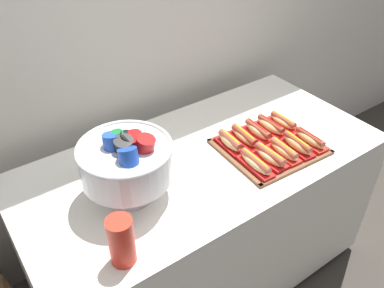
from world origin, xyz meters
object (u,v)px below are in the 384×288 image
at_px(hot_dog_6, 244,137).
at_px(hot_dog_9, 283,122).
at_px(hot_dog_5, 230,142).
at_px(hot_dog_4, 310,140).
at_px(serving_tray, 269,147).
at_px(hot_dog_1, 270,157).
at_px(hot_dog_3, 297,145).
at_px(hot_dog_2, 284,151).
at_px(punch_bowl, 126,160).
at_px(cup_stack, 121,241).
at_px(hot_dog_0, 255,164).
at_px(buffet_table, 202,217).
at_px(hot_dog_7, 258,131).
at_px(hot_dog_8, 271,127).

height_order(hot_dog_6, hot_dog_9, hot_dog_6).
xyz_separation_m(hot_dog_5, hot_dog_9, (0.30, -0.01, -0.00)).
xyz_separation_m(hot_dog_4, hot_dog_6, (-0.22, 0.18, -0.00)).
distance_m(serving_tray, hot_dog_4, 0.17).
distance_m(hot_dog_1, hot_dog_9, 0.28).
height_order(serving_tray, hot_dog_3, hot_dog_3).
relative_size(hot_dog_2, punch_bowl, 0.49).
bearing_deg(hot_dog_1, hot_dog_2, -2.74).
relative_size(hot_dog_4, cup_stack, 0.96).
xyz_separation_m(serving_tray, hot_dog_1, (-0.08, -0.08, 0.03)).
relative_size(hot_dog_5, punch_bowl, 0.47).
xyz_separation_m(hot_dog_0, hot_dog_5, (0.01, 0.16, 0.00)).
bearing_deg(hot_dog_2, buffet_table, 143.40).
bearing_deg(hot_dog_7, hot_dog_1, -117.19).
height_order(hot_dog_1, hot_dog_5, same).
distance_m(hot_dog_6, hot_dog_7, 0.08).
distance_m(hot_dog_5, cup_stack, 0.68).
relative_size(hot_dog_4, hot_dog_9, 1.08).
xyz_separation_m(hot_dog_2, hot_dog_5, (-0.14, 0.17, 0.00)).
xyz_separation_m(hot_dog_6, hot_dog_9, (0.22, -0.01, -0.00)).
xyz_separation_m(hot_dog_3, hot_dog_8, (0.01, 0.16, -0.00)).
xyz_separation_m(buffet_table, serving_tray, (0.27, -0.12, 0.37)).
relative_size(hot_dog_2, hot_dog_8, 1.00).
bearing_deg(hot_dog_0, hot_dog_3, -2.74).
bearing_deg(hot_dog_7, punch_bowl, 179.41).
height_order(buffet_table, hot_dog_8, hot_dog_8).
bearing_deg(hot_dog_6, hot_dog_3, -50.47).
relative_size(hot_dog_0, hot_dog_4, 1.08).
bearing_deg(hot_dog_1, hot_dog_8, 44.98).
bearing_deg(cup_stack, hot_dog_3, 4.97).
xyz_separation_m(hot_dog_1, punch_bowl, (-0.55, 0.17, 0.13)).
relative_size(serving_tray, hot_dog_9, 2.74).
bearing_deg(serving_tray, hot_dog_6, 129.53).
distance_m(serving_tray, hot_dog_8, 0.12).
bearing_deg(hot_dog_0, punch_bowl, 160.77).
relative_size(hot_dog_1, hot_dog_8, 0.97).
relative_size(buffet_table, hot_dog_8, 9.34).
distance_m(hot_dog_0, hot_dog_1, 0.08).
xyz_separation_m(buffet_table, hot_dog_8, (0.35, -0.04, 0.40)).
height_order(hot_dog_5, hot_dog_7, hot_dog_5).
distance_m(serving_tray, hot_dog_7, 0.09).
xyz_separation_m(hot_dog_2, punch_bowl, (-0.62, 0.17, 0.13)).
bearing_deg(punch_bowl, serving_tray, -8.10).
xyz_separation_m(hot_dog_9, cup_stack, (-0.93, -0.24, 0.05)).
xyz_separation_m(hot_dog_0, cup_stack, (-0.63, -0.08, 0.05)).
bearing_deg(hot_dog_5, buffet_table, 168.34).
height_order(buffet_table, hot_dog_6, hot_dog_6).
bearing_deg(punch_bowl, buffet_table, 4.26).
height_order(buffet_table, hot_dog_5, hot_dog_5).
xyz_separation_m(hot_dog_4, hot_dog_7, (-0.14, 0.17, 0.00)).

